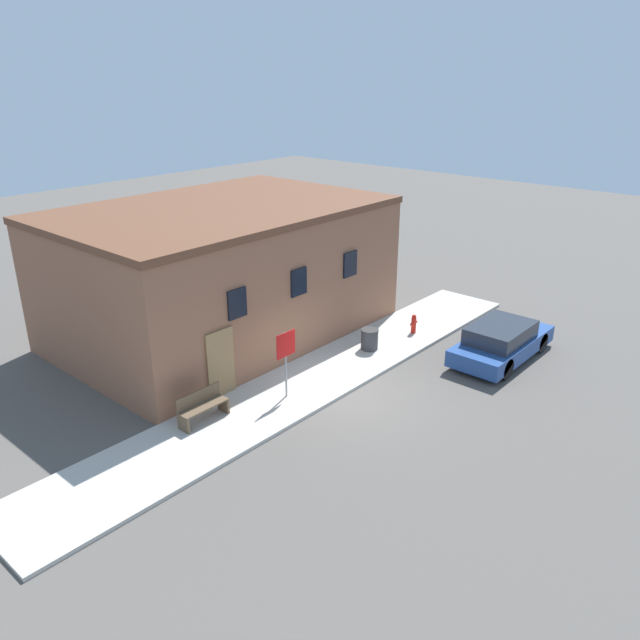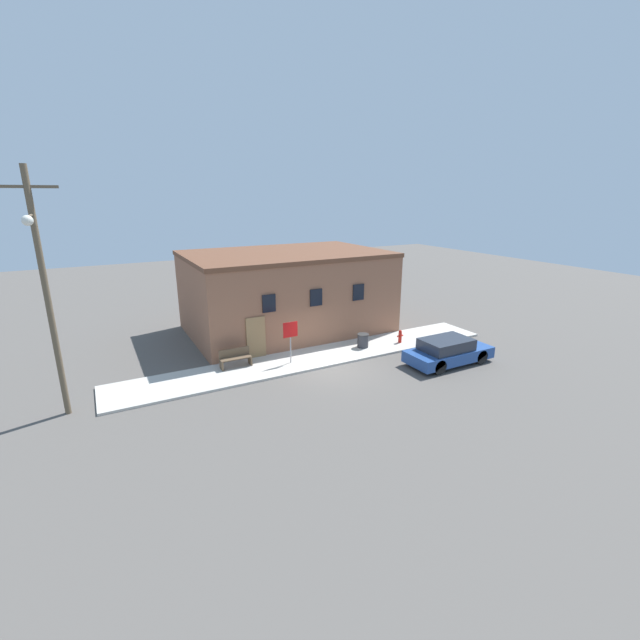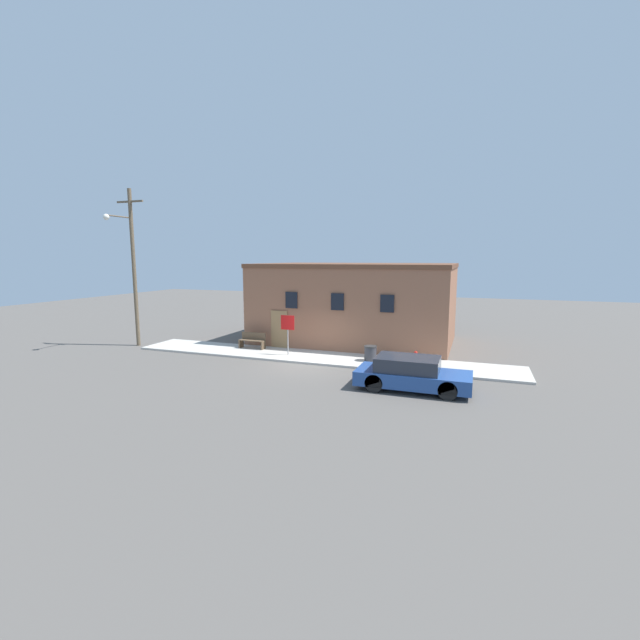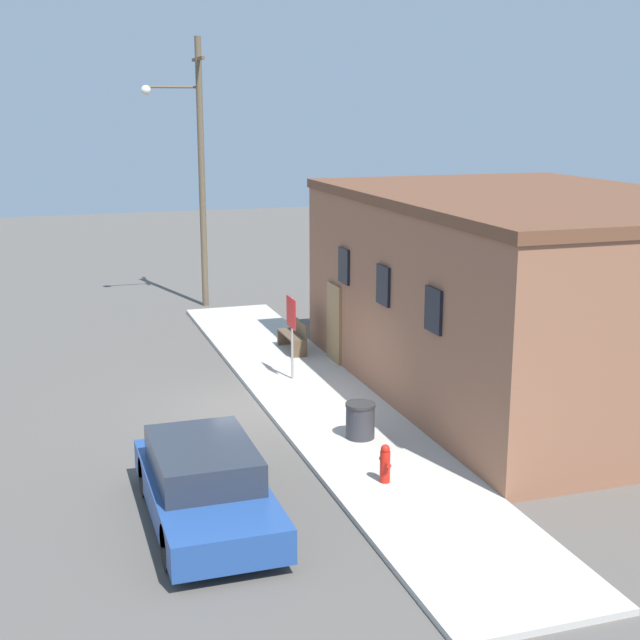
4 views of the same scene
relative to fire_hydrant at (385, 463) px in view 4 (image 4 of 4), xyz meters
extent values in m
plane|color=#56514C|center=(-5.08, -1.03, -0.47)|extent=(80.00, 80.00, 0.00)
cube|color=#BCB7AD|center=(-5.08, 0.35, -0.42)|extent=(20.11, 2.75, 0.11)
cube|color=#8E5B42|center=(-4.37, 5.52, 1.80)|extent=(11.38, 7.59, 4.55)
cube|color=brown|center=(-4.37, 5.52, 4.20)|extent=(11.48, 7.69, 0.24)
cube|color=black|center=(-7.03, 1.69, 2.35)|extent=(0.70, 0.08, 0.90)
cube|color=black|center=(-4.37, 1.69, 2.35)|extent=(0.70, 0.08, 0.90)
cube|color=black|center=(-1.72, 1.69, 2.35)|extent=(0.70, 0.08, 0.90)
cube|color=#937047|center=(-7.79, 1.69, 0.63)|extent=(1.00, 0.08, 2.20)
cylinder|color=red|center=(0.00, 0.00, -0.07)|extent=(0.19, 0.19, 0.59)
sphere|color=red|center=(0.00, 0.00, 0.28)|extent=(0.17, 0.17, 0.17)
cylinder|color=red|center=(-0.14, 0.00, 0.02)|extent=(0.10, 0.08, 0.08)
cylinder|color=red|center=(0.14, 0.00, 0.02)|extent=(0.10, 0.08, 0.08)
cylinder|color=gray|center=(-6.58, 0.18, 0.68)|extent=(0.06, 0.06, 2.07)
cube|color=red|center=(-6.58, 0.16, 1.34)|extent=(0.75, 0.02, 0.75)
cube|color=brown|center=(-9.82, 0.90, -0.14)|extent=(0.08, 0.44, 0.44)
cube|color=brown|center=(-8.41, 0.90, -0.14)|extent=(0.08, 0.44, 0.44)
cube|color=brown|center=(-9.11, 0.90, 0.10)|extent=(1.48, 0.44, 0.04)
cube|color=brown|center=(-9.11, 1.10, 0.32)|extent=(1.48, 0.04, 0.40)
cylinder|color=#333338|center=(-2.23, 0.36, -0.02)|extent=(0.59, 0.59, 0.68)
cylinder|color=#2D2D2D|center=(-2.23, 0.36, 0.35)|extent=(0.62, 0.62, 0.06)
cylinder|color=brown|center=(-16.08, -0.19, 4.02)|extent=(0.22, 0.22, 8.98)
cylinder|color=brown|center=(-16.08, -1.06, 6.90)|extent=(0.08, 1.74, 0.08)
sphere|color=silver|center=(-16.08, -1.93, 6.80)|extent=(0.32, 0.32, 0.32)
cube|color=brown|center=(-16.08, -0.19, 7.80)|extent=(1.80, 0.10, 0.10)
cylinder|color=black|center=(1.70, -2.51, -0.12)|extent=(0.70, 0.20, 0.70)
cylinder|color=black|center=(1.70, -4.16, -0.12)|extent=(0.70, 0.20, 0.70)
cylinder|color=black|center=(-1.02, -2.51, -0.12)|extent=(0.70, 0.20, 0.70)
cylinder|color=black|center=(-1.02, -4.16, -0.12)|extent=(0.70, 0.20, 0.70)
cube|color=#23478C|center=(0.34, -3.34, 0.00)|extent=(4.39, 1.85, 0.55)
cube|color=#282D38|center=(0.12, -3.34, 0.55)|extent=(2.41, 1.62, 0.55)
camera|label=1|loc=(-18.32, -11.43, 8.74)|focal=35.00mm
camera|label=2|loc=(-14.61, -17.65, 7.53)|focal=24.00mm
camera|label=3|loc=(2.48, -19.77, 4.63)|focal=24.00mm
camera|label=4|loc=(13.94, -5.78, 6.28)|focal=50.00mm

